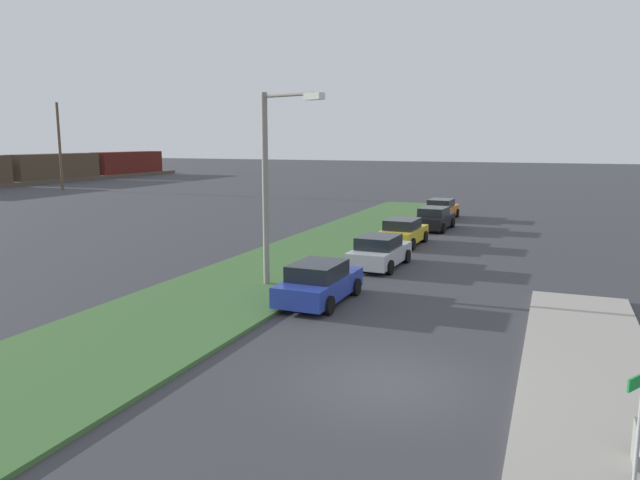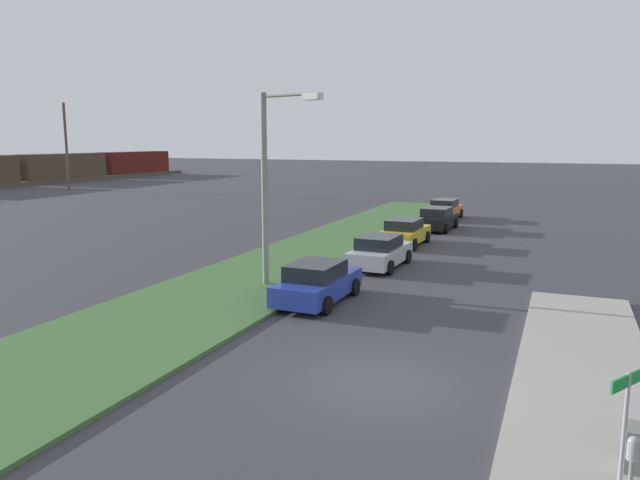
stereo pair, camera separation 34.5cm
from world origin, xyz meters
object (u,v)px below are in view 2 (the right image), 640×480
parked_car_orange (445,209)px  distant_utility_pole (66,147)px  parked_car_yellow (405,232)px  street_sign (624,433)px  streetlight (271,176)px  parked_car_black (437,219)px  parking_meter (632,460)px  utility_box (636,452)px  parked_car_blue (317,283)px  parked_car_silver (380,252)px

parked_car_orange → distant_utility_pole: bearing=80.6°
parked_car_yellow → parked_car_orange: (11.91, 0.03, 0.00)m
parked_car_yellow → street_sign: street_sign is taller
streetlight → parked_car_black: bearing=-9.4°
parking_meter → utility_box: size_ratio=1.57×
parked_car_orange → streetlight: streetlight is taller
parked_car_blue → parked_car_yellow: 12.59m
streetlight → distant_utility_pole: distant_utility_pole is taller
parked_car_blue → parked_car_yellow: size_ratio=0.99×
parked_car_silver → streetlight: 6.98m
parked_car_blue → parked_car_silver: 6.55m
parked_car_silver → distant_utility_pole: size_ratio=0.44×
parked_car_orange → utility_box: (-32.69, -9.43, -0.27)m
utility_box → street_sign: bearing=167.8°
parking_meter → streetlight: (10.99, 11.57, 3.34)m
parked_car_blue → street_sign: bearing=-137.8°
parked_car_silver → parked_car_yellow: bearing=6.2°
parked_car_yellow → parked_car_orange: same height
parking_meter → streetlight: bearing=46.4°
parked_car_black → streetlight: streetlight is taller
parked_car_orange → distant_utility_pole: distant_utility_pole is taller
parked_car_silver → street_sign: 18.86m
parked_car_silver → parked_car_black: bearing=1.9°
parked_car_black → utility_box: 28.56m
parked_car_black → parked_car_blue: bearing=-178.2°
parked_car_silver → street_sign: (-16.79, -8.55, 0.99)m
parked_car_blue → parked_car_black: bearing=-0.2°
parked_car_silver → utility_box: size_ratio=4.86×
parked_car_blue → parking_meter: bearing=-135.5°
parked_car_yellow → utility_box: 22.81m
parked_car_blue → street_sign: street_sign is taller
parked_car_blue → parked_car_black: (18.96, -0.46, 0.00)m
parked_car_yellow → parking_meter: parked_car_yellow is taller
utility_box → parked_car_yellow: bearing=24.3°
parked_car_black → parking_meter: bearing=-160.0°
parking_meter → streetlight: streetlight is taller
parked_car_black → parked_car_yellow: bearing=178.7°
parked_car_black → utility_box: bearing=-158.7°
parked_car_blue → distant_utility_pole: distant_utility_pole is taller
parked_car_silver → parking_meter: (-16.22, -8.75, 0.33)m
street_sign → parking_meter: bearing=-20.0°
streetlight → utility_box: bearing=-128.8°
parked_car_yellow → parked_car_orange: bearing=2.5°
parking_meter → distant_utility_pole: bearing=51.5°
parked_car_yellow → streetlight: streetlight is taller
parked_car_silver → parked_car_orange: same height
parked_car_black → street_sign: size_ratio=1.69×
parked_car_yellow → parked_car_orange: 11.91m
distant_utility_pole → parking_meter: bearing=-128.5°
parking_meter → utility_box: (1.50, -0.24, -0.60)m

